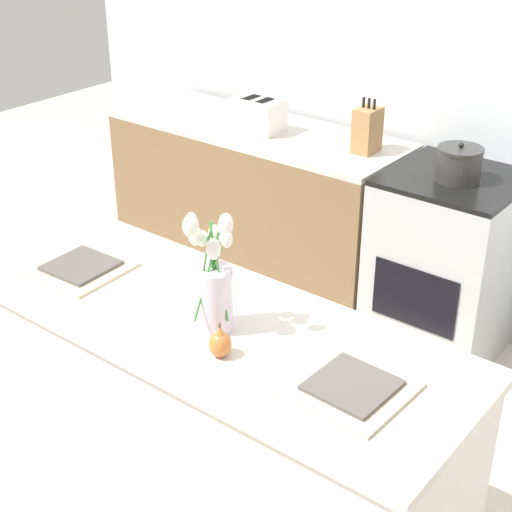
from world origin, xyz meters
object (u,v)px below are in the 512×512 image
Objects in this scene: pear_figurine at (220,343)px; plate_setting_left at (81,267)px; knife_block at (367,130)px; stove_range at (445,265)px; cooking_pot at (459,164)px; flower_vase at (213,284)px; plate_setting_right at (352,387)px; toaster at (258,115)px.

pear_figurine is 0.75m from plate_setting_left.
stove_range is at bearing -3.22° from knife_block.
stove_range is at bearing 119.60° from cooking_pot.
flower_vase is (-0.04, -1.64, 0.61)m from stove_range.
flower_vase is 0.53m from plate_setting_right.
knife_block is (-0.45, 1.66, -0.04)m from flower_vase.
plate_setting_right is at bearing -59.99° from knife_block.
toaster is at bearing 134.73° from plate_setting_right.
toaster is 0.63m from knife_block.
flower_vase is 0.19m from pear_figurine.
flower_vase is at bearing 179.70° from plate_setting_right.
plate_setting_left is 1.13m from plate_setting_right.
pear_figurine is 0.56× the size of cooking_pot.
pear_figurine is at bearing -55.03° from toaster.
plate_setting_left is 1.51× the size of cooking_pot.
plate_setting_right is at bearing -45.27° from toaster.
pear_figurine is at bearing -42.10° from flower_vase.
plate_setting_left reaches higher than stove_range.
toaster is 1.36× the size of cooking_pot.
stove_range is 1.24m from toaster.
flower_vase is 3.69× the size of pear_figurine.
pear_figurine is 1.70m from cooking_pot.
knife_block reaches higher than plate_setting_right.
pear_figurine is at bearing -7.63° from plate_setting_left.
flower_vase is at bearing -56.04° from toaster.
plate_setting_left is at bearing -74.31° from toaster.
cooking_pot is (-0.05, 1.70, 0.04)m from pear_figurine.
plate_setting_left is 1.00× the size of plate_setting_right.
flower_vase is 1.72m from knife_block.
knife_block is at bearing 84.10° from plate_setting_left.
knife_block is (-0.52, 0.07, 0.03)m from cooking_pot.
flower_vase is at bearing -92.35° from cooking_pot.
plate_setting_right is (0.47, -1.64, 0.46)m from stove_range.
pear_figurine is at bearing -72.22° from knife_block.
plate_setting_left is 1.11× the size of toaster.
stove_range is 4.43× the size of cooking_pot.
plate_setting_right is 2.25m from toaster.
pear_figurine is 0.41m from plate_setting_right.
toaster reaches higher than pear_figurine.
cooking_pot is at bearing 105.53° from plate_setting_right.
cooking_pot is at bearing 87.65° from flower_vase.
pear_figurine is (0.11, -0.10, -0.11)m from flower_vase.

